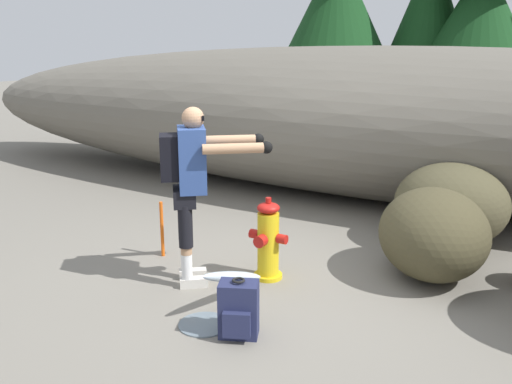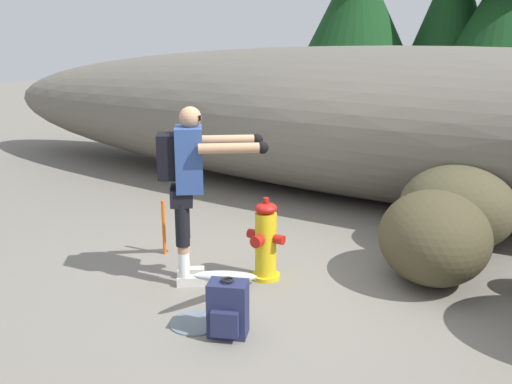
{
  "view_description": "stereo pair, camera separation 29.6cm",
  "coord_description": "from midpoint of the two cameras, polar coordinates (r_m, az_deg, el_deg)",
  "views": [
    {
      "loc": [
        2.47,
        -4.32,
        2.19
      ],
      "look_at": [
        -0.19,
        0.34,
        0.75
      ],
      "focal_mm": 38.67,
      "sensor_mm": 36.0,
      "label": 1
    },
    {
      "loc": [
        2.72,
        -4.17,
        2.19
      ],
      "look_at": [
        -0.19,
        0.34,
        0.75
      ],
      "focal_mm": 38.67,
      "sensor_mm": 36.0,
      "label": 2
    }
  ],
  "objects": [
    {
      "name": "hydrant_water_jet",
      "position": [
        4.79,
        -1.65,
        -9.51
      ],
      "size": [
        0.42,
        1.15,
        0.47
      ],
      "color": "silver",
      "rests_on": "ground_plane"
    },
    {
      "name": "spare_backpack",
      "position": [
        4.33,
        -0.93,
        -12.07
      ],
      "size": [
        0.35,
        0.35,
        0.47
      ],
      "rotation": [
        0.0,
        0.0,
        5.12
      ],
      "color": "#23284C",
      "rests_on": "ground_plane"
    },
    {
      "name": "boulder_large",
      "position": [
        5.52,
        19.42,
        -4.41
      ],
      "size": [
        1.4,
        1.55,
        0.87
      ],
      "primitive_type": "ellipsoid",
      "rotation": [
        0.0,
        0.0,
        1.91
      ],
      "color": "#443F28",
      "rests_on": "ground_plane"
    },
    {
      "name": "survey_stake",
      "position": [
        5.94,
        -8.11,
        -3.67
      ],
      "size": [
        0.04,
        0.04,
        0.6
      ],
      "primitive_type": "cylinder",
      "color": "#E55914",
      "rests_on": "ground_plane"
    },
    {
      "name": "fire_hydrant",
      "position": [
        5.27,
        2.61,
        -5.17
      ],
      "size": [
        0.39,
        0.33,
        0.81
      ],
      "color": "gold",
      "rests_on": "ground_plane"
    },
    {
      "name": "utility_worker",
      "position": [
        5.02,
        -5.27,
        1.82
      ],
      "size": [
        1.0,
        0.91,
        1.66
      ],
      "rotation": [
        0.0,
        0.0,
        0.67
      ],
      "color": "beige",
      "rests_on": "ground_plane"
    },
    {
      "name": "boulder_small",
      "position": [
        6.47,
        21.34,
        -1.5
      ],
      "size": [
        1.51,
        1.51,
        0.93
      ],
      "primitive_type": "ellipsoid",
      "rotation": [
        0.0,
        0.0,
        1.81
      ],
      "color": "#4A452E",
      "rests_on": "ground_plane"
    },
    {
      "name": "ground_plane",
      "position": [
        5.44,
        1.28,
        -8.94
      ],
      "size": [
        56.0,
        56.0,
        0.04
      ],
      "primitive_type": "cube",
      "color": "slate"
    },
    {
      "name": "dirt_embankment",
      "position": [
        8.28,
        14.36,
        6.91
      ],
      "size": [
        16.31,
        3.2,
        2.18
      ],
      "primitive_type": "ellipsoid",
      "color": "#666056",
      "rests_on": "ground_plane"
    }
  ]
}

